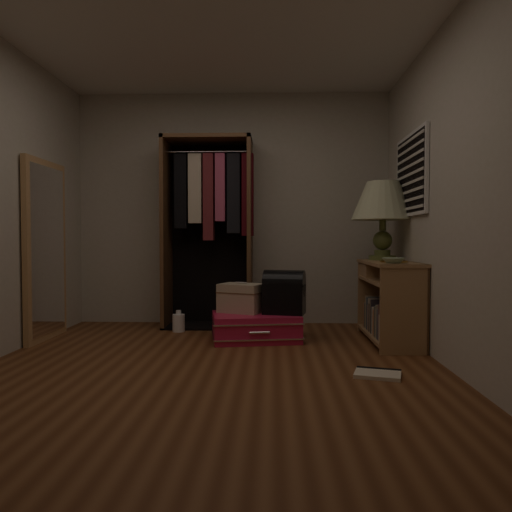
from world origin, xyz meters
The scene contains 13 objects.
ground centered at (0.00, 0.00, 0.00)m, with size 4.00×4.00×0.00m, color brown.
room_walls centered at (0.08, 0.04, 1.50)m, with size 3.52×4.02×2.60m.
console_bookshelf centered at (1.54, 1.04, 0.40)m, with size 0.42×1.12×0.75m.
open_wardrobe centered at (-0.22, 1.77, 1.22)m, with size 0.97×0.50×2.05m.
floor_mirror centered at (-1.70, 1.00, 0.85)m, with size 0.06×0.80×1.70m.
pink_suitcase centered at (0.29, 1.03, 0.13)m, with size 0.90×0.71×0.25m.
train_case centered at (0.15, 1.12, 0.39)m, with size 0.49×0.42×0.30m.
black_bag centered at (0.56, 1.04, 0.46)m, with size 0.42×0.32×0.41m.
table_lamp centered at (1.54, 1.31, 1.32)m, with size 0.69×0.69×0.77m.
brass_tray centered at (1.54, 0.85, 0.76)m, with size 0.31×0.31×0.01m.
ceramic_bowl centered at (1.49, 0.65, 0.77)m, with size 0.19×0.19×0.05m, color #98B699.
white_jug centered at (-0.52, 1.43, 0.09)m, with size 0.17×0.17×0.22m.
floor_book centered at (1.20, -0.16, 0.01)m, with size 0.37×0.33×0.03m.
Camera 1 is at (0.46, -3.66, 0.96)m, focal length 35.00 mm.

